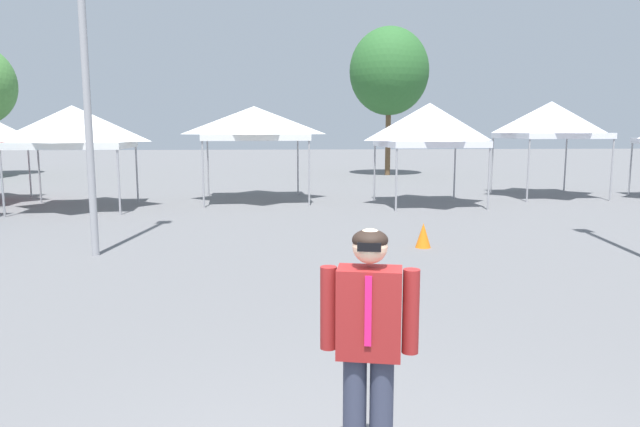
{
  "coord_description": "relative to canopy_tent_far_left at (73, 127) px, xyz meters",
  "views": [
    {
      "loc": [
        -0.61,
        -2.89,
        2.41
      ],
      "look_at": [
        0.0,
        4.71,
        1.3
      ],
      "focal_mm": 32.28,
      "sensor_mm": 36.0,
      "label": 1
    }
  ],
  "objects": [
    {
      "name": "person_foreground",
      "position": [
        6.69,
        -14.6,
        -1.47
      ],
      "size": [
        0.64,
        0.33,
        1.78
      ],
      "color": "#33384C",
      "rests_on": "ground"
    },
    {
      "name": "canopy_tent_behind_right",
      "position": [
        16.08,
        2.08,
        0.27
      ],
      "size": [
        3.25,
        3.25,
        3.44
      ],
      "color": "#9E9EA3",
      "rests_on": "ground"
    },
    {
      "name": "traffic_cone_lot_center",
      "position": [
        9.14,
        -6.72,
        -2.25
      ],
      "size": [
        0.32,
        0.32,
        0.51
      ],
      "primitive_type": "cone",
      "color": "orange",
      "rests_on": "ground"
    },
    {
      "name": "canopy_tent_far_left",
      "position": [
        0.0,
        0.0,
        0.0
      ],
      "size": [
        3.48,
        3.48,
        3.15
      ],
      "color": "#9E9EA3",
      "rests_on": "ground"
    },
    {
      "name": "canopy_tent_behind_center",
      "position": [
        5.42,
        1.7,
        0.14
      ],
      "size": [
        3.72,
        3.72,
        3.21
      ],
      "color": "#9E9EA3",
      "rests_on": "ground"
    },
    {
      "name": "tree_behind_tents_left",
      "position": [
        12.23,
        12.61,
        2.99
      ],
      "size": [
        4.19,
        4.19,
        7.81
      ],
      "color": "brown",
      "rests_on": "ground"
    },
    {
      "name": "canopy_tent_behind_left",
      "position": [
        11.06,
        0.08,
        0.07
      ],
      "size": [
        3.18,
        3.18,
        3.27
      ],
      "color": "#9E9EA3",
      "rests_on": "ground"
    }
  ]
}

